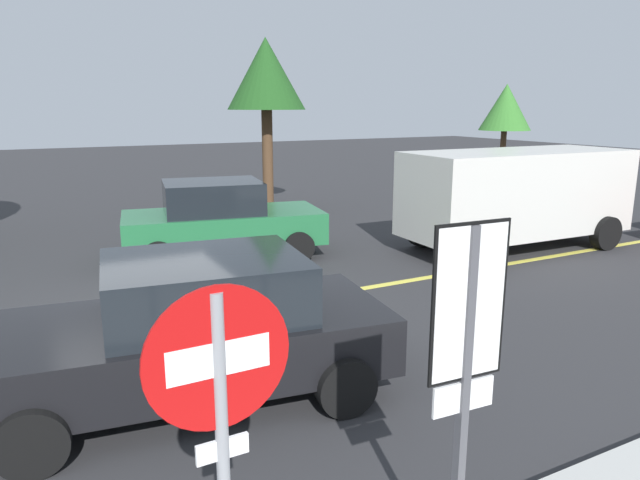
{
  "coord_description": "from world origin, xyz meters",
  "views": [
    {
      "loc": [
        -1.46,
        -8.3,
        3.17
      ],
      "look_at": [
        2.63,
        -0.53,
        1.12
      ],
      "focal_mm": 32.48,
      "sensor_mm": 36.0,
      "label": 1
    }
  ],
  "objects_px": {
    "speed_limit_sign": "(466,344)",
    "white_van": "(517,193)",
    "car_green_far_lane": "(221,219)",
    "tree_left_verge": "(506,108)",
    "stop_sign": "(221,425)",
    "car_black_behind_van": "(193,329)",
    "tree_right_verge": "(266,76)"
  },
  "relations": [
    {
      "from": "speed_limit_sign",
      "to": "tree_left_verge",
      "type": "height_order",
      "value": "tree_left_verge"
    },
    {
      "from": "speed_limit_sign",
      "to": "white_van",
      "type": "height_order",
      "value": "speed_limit_sign"
    },
    {
      "from": "tree_left_verge",
      "to": "white_van",
      "type": "bearing_deg",
      "value": -132.67
    },
    {
      "from": "stop_sign",
      "to": "tree_left_verge",
      "type": "height_order",
      "value": "tree_left_verge"
    },
    {
      "from": "stop_sign",
      "to": "white_van",
      "type": "relative_size",
      "value": 0.44
    },
    {
      "from": "speed_limit_sign",
      "to": "car_black_behind_van",
      "type": "distance_m",
      "value": 3.6
    },
    {
      "from": "car_black_behind_van",
      "to": "tree_right_verge",
      "type": "height_order",
      "value": "tree_right_verge"
    },
    {
      "from": "stop_sign",
      "to": "speed_limit_sign",
      "type": "relative_size",
      "value": 0.93
    },
    {
      "from": "tree_left_verge",
      "to": "stop_sign",
      "type": "bearing_deg",
      "value": -138.8
    },
    {
      "from": "stop_sign",
      "to": "speed_limit_sign",
      "type": "bearing_deg",
      "value": -3.19
    },
    {
      "from": "stop_sign",
      "to": "tree_left_verge",
      "type": "relative_size",
      "value": 0.6
    },
    {
      "from": "speed_limit_sign",
      "to": "white_van",
      "type": "xyz_separation_m",
      "value": [
        7.55,
        6.8,
        -0.5
      ]
    },
    {
      "from": "stop_sign",
      "to": "speed_limit_sign",
      "type": "height_order",
      "value": "speed_limit_sign"
    },
    {
      "from": "car_black_behind_van",
      "to": "speed_limit_sign",
      "type": "bearing_deg",
      "value": -76.83
    },
    {
      "from": "white_van",
      "to": "tree_right_verge",
      "type": "distance_m",
      "value": 8.25
    },
    {
      "from": "white_van",
      "to": "car_black_behind_van",
      "type": "height_order",
      "value": "white_van"
    },
    {
      "from": "speed_limit_sign",
      "to": "tree_left_verge",
      "type": "bearing_deg",
      "value": 44.46
    },
    {
      "from": "white_van",
      "to": "car_green_far_lane",
      "type": "bearing_deg",
      "value": 159.18
    },
    {
      "from": "stop_sign",
      "to": "car_black_behind_van",
      "type": "xyz_separation_m",
      "value": [
        0.73,
        3.3,
        -0.8
      ]
    },
    {
      "from": "tree_left_verge",
      "to": "tree_right_verge",
      "type": "xyz_separation_m",
      "value": [
        -8.87,
        0.82,
        0.94
      ]
    },
    {
      "from": "speed_limit_sign",
      "to": "tree_right_verge",
      "type": "distance_m",
      "value": 14.86
    },
    {
      "from": "car_green_far_lane",
      "to": "speed_limit_sign",
      "type": "bearing_deg",
      "value": -98.83
    },
    {
      "from": "stop_sign",
      "to": "tree_right_verge",
      "type": "height_order",
      "value": "tree_right_verge"
    },
    {
      "from": "speed_limit_sign",
      "to": "car_green_far_lane",
      "type": "bearing_deg",
      "value": 81.17
    },
    {
      "from": "car_black_behind_van",
      "to": "tree_left_verge",
      "type": "xyz_separation_m",
      "value": [
        14.2,
        9.78,
        2.27
      ]
    },
    {
      "from": "stop_sign",
      "to": "tree_right_verge",
      "type": "xyz_separation_m",
      "value": [
        6.06,
        13.89,
        2.41
      ]
    },
    {
      "from": "speed_limit_sign",
      "to": "tree_right_verge",
      "type": "height_order",
      "value": "tree_right_verge"
    },
    {
      "from": "car_green_far_lane",
      "to": "tree_right_verge",
      "type": "distance_m",
      "value": 6.59
    },
    {
      "from": "speed_limit_sign",
      "to": "car_green_far_lane",
      "type": "xyz_separation_m",
      "value": [
        1.42,
        9.12,
        -0.95
      ]
    },
    {
      "from": "car_green_far_lane",
      "to": "car_black_behind_van",
      "type": "bearing_deg",
      "value": -111.04
    },
    {
      "from": "car_black_behind_van",
      "to": "tree_left_verge",
      "type": "height_order",
      "value": "tree_left_verge"
    },
    {
      "from": "stop_sign",
      "to": "tree_left_verge",
      "type": "xyz_separation_m",
      "value": [
        14.94,
        13.07,
        1.47
      ]
    }
  ]
}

